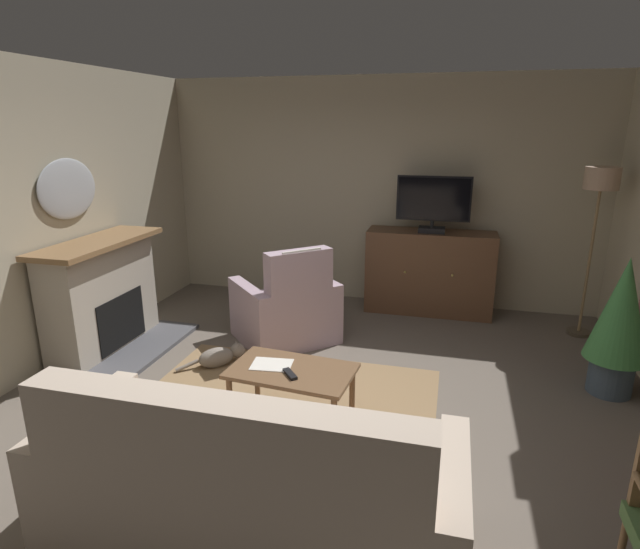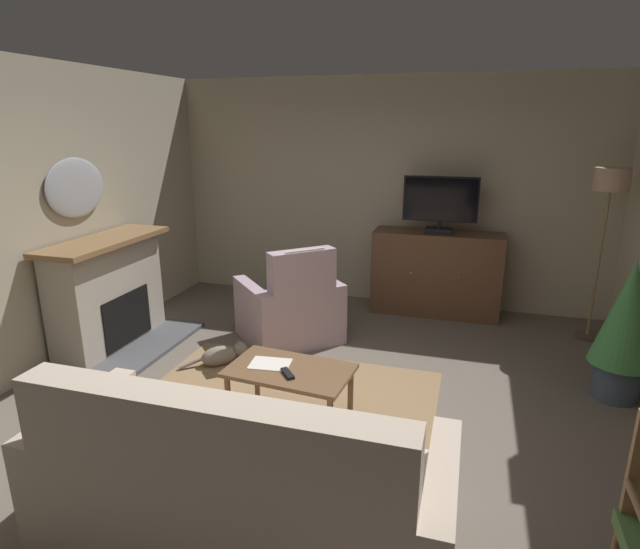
{
  "view_description": "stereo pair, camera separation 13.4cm",
  "coord_description": "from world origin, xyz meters",
  "px_view_note": "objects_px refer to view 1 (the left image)",
  "views": [
    {
      "loc": [
        0.91,
        -3.39,
        2.22
      ],
      "look_at": [
        -0.06,
        0.37,
        1.07
      ],
      "focal_mm": 28.81,
      "sensor_mm": 36.0,
      "label": 1
    },
    {
      "loc": [
        1.04,
        -3.36,
        2.22
      ],
      "look_at": [
        -0.06,
        0.37,
        1.07
      ],
      "focal_mm": 28.81,
      "sensor_mm": 36.0,
      "label": 2
    }
  ],
  "objects_px": {
    "wall_mirror_oval": "(68,189)",
    "folded_newspaper": "(272,365)",
    "potted_plant_tall_palm_by_window": "(620,320)",
    "cat": "(220,356)",
    "armchair_facing_sofa": "(287,310)",
    "television": "(433,203)",
    "fireplace": "(104,298)",
    "tv_remote": "(290,374)",
    "coffee_table": "(292,376)",
    "floor_lamp": "(599,197)",
    "tv_cabinet": "(429,274)",
    "sofa_floral": "(247,492)"
  },
  "relations": [
    {
      "from": "cat",
      "to": "television",
      "type": "bearing_deg",
      "value": 46.92
    },
    {
      "from": "armchair_facing_sofa",
      "to": "sofa_floral",
      "type": "bearing_deg",
      "value": -76.34
    },
    {
      "from": "wall_mirror_oval",
      "to": "armchair_facing_sofa",
      "type": "relative_size",
      "value": 0.62
    },
    {
      "from": "fireplace",
      "to": "wall_mirror_oval",
      "type": "xyz_separation_m",
      "value": [
        -0.25,
        0.0,
        1.08
      ]
    },
    {
      "from": "potted_plant_tall_palm_by_window",
      "to": "coffee_table",
      "type": "bearing_deg",
      "value": -154.85
    },
    {
      "from": "cat",
      "to": "floor_lamp",
      "type": "relative_size",
      "value": 0.3
    },
    {
      "from": "potted_plant_tall_palm_by_window",
      "to": "folded_newspaper",
      "type": "bearing_deg",
      "value": -156.74
    },
    {
      "from": "cat",
      "to": "armchair_facing_sofa",
      "type": "bearing_deg",
      "value": 59.28
    },
    {
      "from": "potted_plant_tall_palm_by_window",
      "to": "armchair_facing_sofa",
      "type": "bearing_deg",
      "value": 173.21
    },
    {
      "from": "coffee_table",
      "to": "armchair_facing_sofa",
      "type": "bearing_deg",
      "value": 109.36
    },
    {
      "from": "tv_cabinet",
      "to": "armchair_facing_sofa",
      "type": "height_order",
      "value": "armchair_facing_sofa"
    },
    {
      "from": "tv_cabinet",
      "to": "cat",
      "type": "xyz_separation_m",
      "value": [
        -1.82,
        -2.0,
        -0.38
      ]
    },
    {
      "from": "folded_newspaper",
      "to": "sofa_floral",
      "type": "bearing_deg",
      "value": -82.82
    },
    {
      "from": "cat",
      "to": "folded_newspaper",
      "type": "bearing_deg",
      "value": -43.32
    },
    {
      "from": "wall_mirror_oval",
      "to": "television",
      "type": "distance_m",
      "value": 3.84
    },
    {
      "from": "tv_cabinet",
      "to": "folded_newspaper",
      "type": "bearing_deg",
      "value": -110.25
    },
    {
      "from": "armchair_facing_sofa",
      "to": "cat",
      "type": "height_order",
      "value": "armchair_facing_sofa"
    },
    {
      "from": "sofa_floral",
      "to": "cat",
      "type": "bearing_deg",
      "value": 119.12
    },
    {
      "from": "wall_mirror_oval",
      "to": "cat",
      "type": "distance_m",
      "value": 2.15
    },
    {
      "from": "television",
      "to": "potted_plant_tall_palm_by_window",
      "type": "xyz_separation_m",
      "value": [
        1.62,
        -1.57,
        -0.68
      ]
    },
    {
      "from": "fireplace",
      "to": "television",
      "type": "distance_m",
      "value": 3.7
    },
    {
      "from": "tv_cabinet",
      "to": "folded_newspaper",
      "type": "relative_size",
      "value": 4.98
    },
    {
      "from": "cat",
      "to": "coffee_table",
      "type": "bearing_deg",
      "value": -38.99
    },
    {
      "from": "coffee_table",
      "to": "cat",
      "type": "relative_size",
      "value": 1.77
    },
    {
      "from": "potted_plant_tall_palm_by_window",
      "to": "tv_cabinet",
      "type": "bearing_deg",
      "value": 134.89
    },
    {
      "from": "coffee_table",
      "to": "armchair_facing_sofa",
      "type": "distance_m",
      "value": 1.61
    },
    {
      "from": "tv_remote",
      "to": "potted_plant_tall_palm_by_window",
      "type": "distance_m",
      "value": 2.76
    },
    {
      "from": "folded_newspaper",
      "to": "fireplace",
      "type": "bearing_deg",
      "value": 151.7
    },
    {
      "from": "television",
      "to": "cat",
      "type": "bearing_deg",
      "value": -133.08
    },
    {
      "from": "television",
      "to": "floor_lamp",
      "type": "bearing_deg",
      "value": -8.87
    },
    {
      "from": "television",
      "to": "floor_lamp",
      "type": "height_order",
      "value": "floor_lamp"
    },
    {
      "from": "sofa_floral",
      "to": "potted_plant_tall_palm_by_window",
      "type": "height_order",
      "value": "potted_plant_tall_palm_by_window"
    },
    {
      "from": "fireplace",
      "to": "tv_cabinet",
      "type": "relative_size",
      "value": 0.99
    },
    {
      "from": "television",
      "to": "coffee_table",
      "type": "xyz_separation_m",
      "value": [
        -0.85,
        -2.73,
        -0.93
      ]
    },
    {
      "from": "fireplace",
      "to": "cat",
      "type": "bearing_deg",
      "value": -3.67
    },
    {
      "from": "floor_lamp",
      "to": "cat",
      "type": "bearing_deg",
      "value": -154.03
    },
    {
      "from": "fireplace",
      "to": "tv_remote",
      "type": "bearing_deg",
      "value": -23.14
    },
    {
      "from": "tv_remote",
      "to": "armchair_facing_sofa",
      "type": "bearing_deg",
      "value": 158.89
    },
    {
      "from": "tv_cabinet",
      "to": "armchair_facing_sofa",
      "type": "bearing_deg",
      "value": -137.55
    },
    {
      "from": "tv_remote",
      "to": "folded_newspaper",
      "type": "height_order",
      "value": "tv_remote"
    },
    {
      "from": "potted_plant_tall_palm_by_window",
      "to": "television",
      "type": "bearing_deg",
      "value": 135.84
    },
    {
      "from": "floor_lamp",
      "to": "sofa_floral",
      "type": "bearing_deg",
      "value": -123.15
    },
    {
      "from": "fireplace",
      "to": "sofa_floral",
      "type": "bearing_deg",
      "value": -40.84
    },
    {
      "from": "television",
      "to": "armchair_facing_sofa",
      "type": "height_order",
      "value": "television"
    },
    {
      "from": "wall_mirror_oval",
      "to": "folded_newspaper",
      "type": "height_order",
      "value": "wall_mirror_oval"
    },
    {
      "from": "tv_remote",
      "to": "sofa_floral",
      "type": "relative_size",
      "value": 0.08
    },
    {
      "from": "fireplace",
      "to": "tv_remote",
      "type": "distance_m",
      "value": 2.45
    },
    {
      "from": "television",
      "to": "floor_lamp",
      "type": "relative_size",
      "value": 0.47
    },
    {
      "from": "potted_plant_tall_palm_by_window",
      "to": "cat",
      "type": "height_order",
      "value": "potted_plant_tall_palm_by_window"
    },
    {
      "from": "coffee_table",
      "to": "folded_newspaper",
      "type": "height_order",
      "value": "folded_newspaper"
    }
  ]
}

